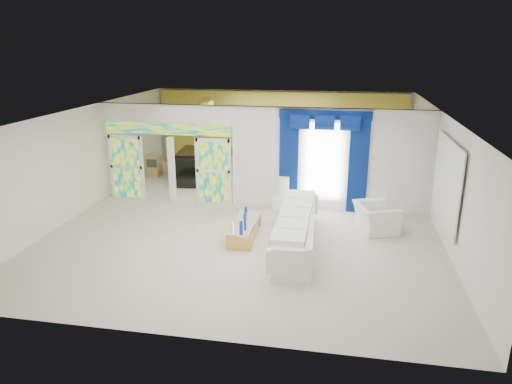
% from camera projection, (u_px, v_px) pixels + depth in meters
% --- Properties ---
extents(floor, '(12.00, 12.00, 0.00)m').
position_uv_depth(floor, '(253.00, 215.00, 13.56)').
color(floor, '#B7AF9E').
rests_on(floor, ground).
extents(dividing_wall, '(5.70, 0.18, 3.00)m').
position_uv_depth(dividing_wall, '(332.00, 160.00, 13.68)').
color(dividing_wall, white).
rests_on(dividing_wall, ground).
extents(dividing_header, '(4.30, 0.18, 0.55)m').
position_uv_depth(dividing_header, '(166.00, 113.00, 14.16)').
color(dividing_header, white).
rests_on(dividing_header, dividing_wall).
extents(stained_panel_left, '(0.95, 0.04, 2.00)m').
position_uv_depth(stained_panel_left, '(127.00, 167.00, 14.92)').
color(stained_panel_left, '#994C3F').
rests_on(stained_panel_left, ground).
extents(stained_panel_right, '(0.95, 0.04, 2.00)m').
position_uv_depth(stained_panel_right, '(214.00, 171.00, 14.44)').
color(stained_panel_right, '#994C3F').
rests_on(stained_panel_right, ground).
extents(stained_transom, '(4.00, 0.05, 0.35)m').
position_uv_depth(stained_transom, '(167.00, 129.00, 14.30)').
color(stained_transom, '#994C3F').
rests_on(stained_transom, dividing_header).
extents(window_pane, '(1.00, 0.02, 2.30)m').
position_uv_depth(window_pane, '(323.00, 162.00, 13.64)').
color(window_pane, white).
rests_on(window_pane, dividing_wall).
extents(blue_drape_left, '(0.55, 0.10, 2.80)m').
position_uv_depth(blue_drape_left, '(289.00, 162.00, 13.80)').
color(blue_drape_left, '#031043').
rests_on(blue_drape_left, ground).
extents(blue_drape_right, '(0.55, 0.10, 2.80)m').
position_uv_depth(blue_drape_right, '(358.00, 165.00, 13.46)').
color(blue_drape_right, '#031043').
rests_on(blue_drape_right, ground).
extents(blue_pelmet, '(2.60, 0.12, 0.25)m').
position_uv_depth(blue_pelmet, '(325.00, 115.00, 13.20)').
color(blue_pelmet, '#031043').
rests_on(blue_pelmet, dividing_wall).
extents(wall_mirror, '(0.04, 2.70, 1.90)m').
position_uv_depth(wall_mirror, '(447.00, 182.00, 11.31)').
color(wall_mirror, white).
rests_on(wall_mirror, ground).
extents(gold_curtains, '(9.70, 0.12, 2.90)m').
position_uv_depth(gold_curtains, '(281.00, 129.00, 18.64)').
color(gold_curtains, gold).
rests_on(gold_curtains, ground).
extents(white_sofa, '(1.03, 4.01, 0.76)m').
position_uv_depth(white_sofa, '(296.00, 231.00, 11.44)').
color(white_sofa, white).
rests_on(white_sofa, ground).
extents(coffee_table, '(0.66, 1.78, 0.39)m').
position_uv_depth(coffee_table, '(244.00, 230.00, 12.01)').
color(coffee_table, gold).
rests_on(coffee_table, ground).
extents(console_table, '(1.22, 0.40, 0.40)m').
position_uv_depth(console_table, '(293.00, 203.00, 14.01)').
color(console_table, white).
rests_on(console_table, ground).
extents(table_lamp, '(0.36, 0.36, 0.58)m').
position_uv_depth(table_lamp, '(283.00, 187.00, 13.91)').
color(table_lamp, silver).
rests_on(table_lamp, console_table).
extents(armchair, '(1.28, 1.37, 0.73)m').
position_uv_depth(armchair, '(376.00, 218.00, 12.35)').
color(armchair, white).
rests_on(armchair, ground).
extents(grand_piano, '(1.58, 1.97, 0.94)m').
position_uv_depth(grand_piano, '(199.00, 163.00, 17.63)').
color(grand_piano, black).
rests_on(grand_piano, ground).
extents(piano_bench, '(0.99, 0.46, 0.32)m').
position_uv_depth(piano_bench, '(186.00, 182.00, 16.22)').
color(piano_bench, black).
rests_on(piano_bench, ground).
extents(tv_console, '(0.55, 0.51, 0.78)m').
position_uv_depth(tv_console, '(153.00, 166.00, 17.53)').
color(tv_console, '#A18850').
rests_on(tv_console, ground).
extents(chandelier, '(0.60, 0.60, 0.60)m').
position_uv_depth(chandelier, '(206.00, 106.00, 16.34)').
color(chandelier, gold).
rests_on(chandelier, ceiling).
extents(decanters, '(0.21, 1.24, 0.23)m').
position_uv_depth(decanters, '(244.00, 220.00, 11.85)').
color(decanters, navy).
rests_on(decanters, coffee_table).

